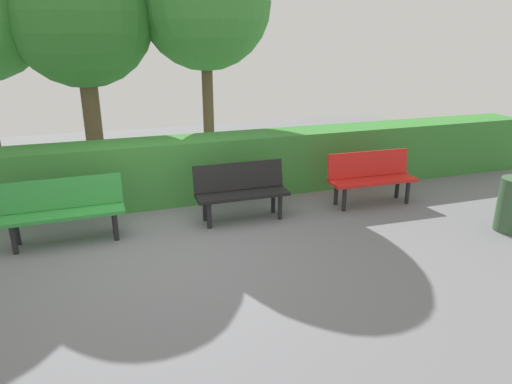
# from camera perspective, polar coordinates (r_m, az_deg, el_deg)

# --- Properties ---
(ground_plane) EXTENTS (16.70, 16.70, 0.00)m
(ground_plane) POSITION_cam_1_polar(r_m,az_deg,el_deg) (6.34, -10.46, -6.79)
(ground_plane) COLOR slate
(bench_red) EXTENTS (1.48, 0.50, 0.86)m
(bench_red) POSITION_cam_1_polar(r_m,az_deg,el_deg) (7.92, 13.98, 1.99)
(bench_red) COLOR red
(bench_red) RESTS_ON ground_plane
(bench_black) EXTENTS (1.41, 0.48, 0.86)m
(bench_black) POSITION_cam_1_polar(r_m,az_deg,el_deg) (7.03, -1.86, 0.38)
(bench_black) COLOR black
(bench_black) RESTS_ON ground_plane
(bench_green) EXTENTS (1.57, 0.48, 0.86)m
(bench_green) POSITION_cam_1_polar(r_m,az_deg,el_deg) (6.80, -22.59, -1.79)
(bench_green) COLOR #2D8C38
(bench_green) RESTS_ON ground_plane
(hedge_row) EXTENTS (12.70, 0.76, 1.06)m
(hedge_row) POSITION_cam_1_polar(r_m,az_deg,el_deg) (8.04, -5.15, 3.11)
(hedge_row) COLOR #387F33
(hedge_row) RESTS_ON ground_plane
(tree_near) EXTENTS (2.45, 2.45, 4.47)m
(tree_near) POSITION_cam_1_polar(r_m,az_deg,el_deg) (9.18, -6.35, 22.12)
(tree_near) COLOR brown
(tree_near) RESTS_ON ground_plane
(tree_mid) EXTENTS (2.55, 2.55, 4.32)m
(tree_mid) POSITION_cam_1_polar(r_m,az_deg,el_deg) (9.13, -20.83, 19.75)
(tree_mid) COLOR brown
(tree_mid) RESTS_ON ground_plane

